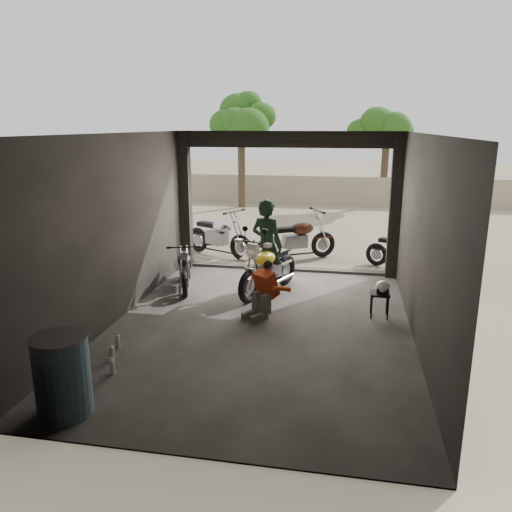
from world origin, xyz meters
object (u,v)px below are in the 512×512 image
(mechanic, at_px, (262,292))
(sign_post, at_px, (469,220))
(rider, at_px, (267,245))
(stool, at_px, (380,297))
(left_bike, at_px, (185,265))
(outside_bike_c, at_px, (401,249))
(helmet, at_px, (383,287))
(outside_bike_a, at_px, (218,232))
(outside_bike_b, at_px, (297,235))
(main_bike, at_px, (269,265))
(oil_drum, at_px, (62,377))

(mechanic, distance_m, sign_post, 4.79)
(rider, bearing_deg, stool, 175.19)
(left_bike, distance_m, outside_bike_c, 5.07)
(helmet, bearing_deg, outside_bike_a, 112.62)
(helmet, bearing_deg, outside_bike_b, 92.82)
(outside_bike_a, relative_size, outside_bike_b, 1.00)
(main_bike, relative_size, mechanic, 1.82)
(mechanic, bearing_deg, sign_post, 70.99)
(outside_bike_a, relative_size, rider, 0.98)
(left_bike, xyz_separation_m, helmet, (3.95, -0.99, 0.08))
(helmet, height_order, sign_post, sign_post)
(mechanic, bearing_deg, left_bike, -179.45)
(outside_bike_b, xyz_separation_m, sign_post, (3.70, -1.46, 0.78))
(left_bike, xyz_separation_m, rider, (1.70, 0.19, 0.44))
(main_bike, xyz_separation_m, mechanic, (0.09, -1.35, -0.11))
(main_bike, bearing_deg, rider, 132.01)
(rider, height_order, helmet, rider)
(rider, bearing_deg, sign_post, -142.68)
(outside_bike_c, xyz_separation_m, rider, (-2.86, -2.01, 0.42))
(outside_bike_a, bearing_deg, outside_bike_b, -63.12)
(left_bike, bearing_deg, helmet, -32.42)
(stool, distance_m, oil_drum, 5.41)
(outside_bike_b, height_order, mechanic, outside_bike_b)
(rider, distance_m, mechanic, 1.64)
(left_bike, relative_size, mechanic, 1.50)
(mechanic, bearing_deg, helmet, 47.41)
(outside_bike_b, xyz_separation_m, stool, (1.86, -3.68, -0.24))
(outside_bike_a, distance_m, rider, 3.04)
(outside_bike_a, bearing_deg, oil_drum, -152.79)
(rider, relative_size, stool, 4.09)
(outside_bike_b, bearing_deg, left_bike, 112.99)
(main_bike, xyz_separation_m, sign_post, (3.99, 1.29, 0.80))
(left_bike, height_order, helmet, left_bike)
(main_bike, height_order, mechanic, main_bike)
(mechanic, relative_size, helmet, 3.82)
(rider, bearing_deg, main_bike, 131.37)
(outside_bike_b, height_order, stool, outside_bike_b)
(left_bike, xyz_separation_m, oil_drum, (0.12, -4.80, -0.01))
(mechanic, height_order, helmet, mechanic)
(mechanic, bearing_deg, oil_drum, -80.16)
(outside_bike_b, height_order, outside_bike_c, outside_bike_b)
(main_bike, distance_m, outside_bike_c, 3.57)
(outside_bike_c, distance_m, sign_post, 1.76)
(outside_bike_c, bearing_deg, left_bike, 145.77)
(outside_bike_c, xyz_separation_m, helmet, (-0.61, -3.19, 0.06))
(stool, bearing_deg, outside_bike_c, 78.52)
(oil_drum, bearing_deg, outside_bike_a, 90.79)
(sign_post, bearing_deg, left_bike, -160.10)
(helmet, height_order, oil_drum, oil_drum)
(outside_bike_b, relative_size, mechanic, 1.87)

